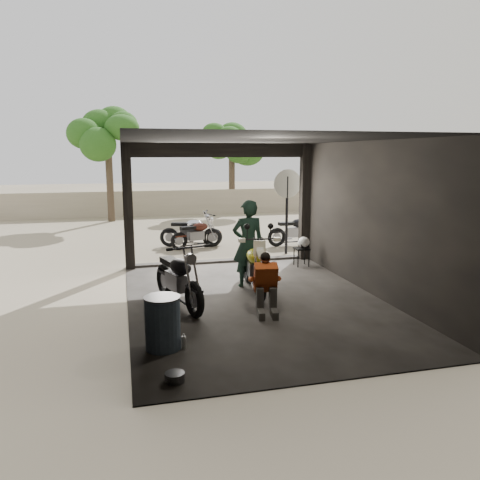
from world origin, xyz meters
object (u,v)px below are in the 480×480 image
mechanic (266,286)px  stool (302,251)px  outside_bike_b (197,231)px  oil_drum (163,324)px  outside_bike_c (296,228)px  sign_post (287,197)px  left_bike (178,274)px  main_bike (254,262)px  rider (248,244)px  outside_bike_a (191,229)px  helmet (304,242)px

mechanic → stool: size_ratio=2.22×
outside_bike_b → oil_drum: size_ratio=1.89×
outside_bike_c → mechanic: outside_bike_c is taller
oil_drum → mechanic: bearing=29.2°
outside_bike_b → stool: size_ratio=3.13×
sign_post → outside_bike_c: bearing=73.7°
outside_bike_b → left_bike: bearing=149.8°
main_bike → sign_post: 4.15m
rider → outside_bike_b: bearing=-85.5°
outside_bike_a → rider: (0.59, -4.81, 0.40)m
sign_post → stool: bearing=-78.5°
stool → sign_post: bearing=84.5°
rider → sign_post: size_ratio=0.78×
rider → oil_drum: 3.72m
left_bike → oil_drum: left_bike is taller
main_bike → stool: (1.84, 1.88, -0.22)m
left_bike → rider: rider is taller
left_bike → sign_post: (3.68, 4.07, 1.04)m
left_bike → outside_bike_a: left_bike is taller
outside_bike_b → stool: outside_bike_b is taller
stool → helmet: (0.05, -0.01, 0.22)m
left_bike → rider: 1.96m
helmet → outside_bike_a: bearing=119.6°
outside_bike_a → stool: outside_bike_a is taller
left_bike → helmet: 4.35m
outside_bike_b → rider: (0.42, -4.59, 0.45)m
stool → oil_drum: bearing=-131.8°
outside_bike_c → helmet: 2.87m
left_bike → helmet: left_bike is taller
main_bike → oil_drum: (-2.16, -2.60, -0.23)m
left_bike → sign_post: 5.59m
stool → sign_post: sign_post is taller
rider → sign_post: sign_post is taller
outside_bike_c → sign_post: sign_post is taller
helmet → oil_drum: 6.04m
main_bike → outside_bike_c: main_bike is taller
main_bike → rider: size_ratio=1.00×
oil_drum → outside_bike_a: bearing=78.8°
stool → helmet: 0.23m
left_bike → stool: 4.31m
outside_bike_b → outside_bike_c: outside_bike_c is taller
rider → helmet: 2.44m
stool → left_bike: bearing=-145.0°
outside_bike_c → sign_post: bearing=143.2°
sign_post → helmet: bearing=-76.6°
main_bike → oil_drum: bearing=-124.2°
rider → stool: bearing=-142.1°
left_bike → mechanic: size_ratio=1.72×
rider → stool: rider is taller
main_bike → helmet: main_bike is taller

